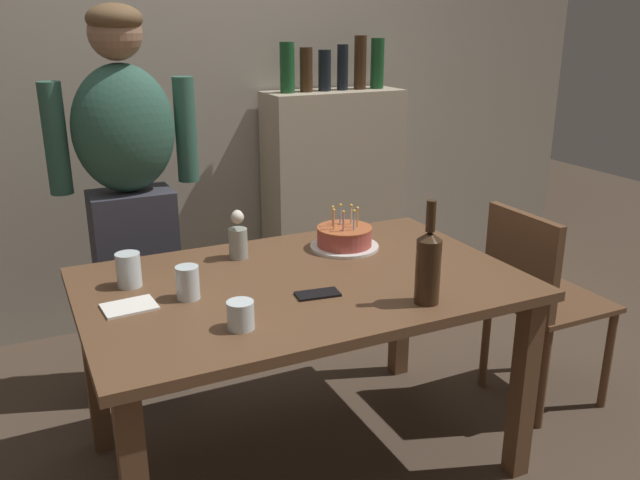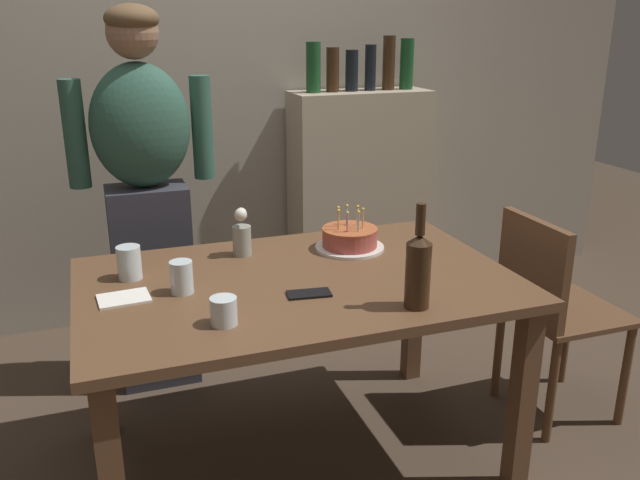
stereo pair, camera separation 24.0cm
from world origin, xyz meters
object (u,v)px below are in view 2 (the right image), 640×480
(cell_phone, at_px, (309,294))
(flower_vase, at_px, (242,234))
(dining_chair, at_px, (549,302))
(wine_bottle, at_px, (418,269))
(person_man_bearded, at_px, (147,197))
(birthday_cake, at_px, (350,239))
(water_glass_side, at_px, (224,311))
(water_glass_far, at_px, (182,277))
(water_glass_near, at_px, (129,263))
(napkin_stack, at_px, (124,298))

(cell_phone, xyz_separation_m, flower_vase, (-0.12, 0.45, 0.08))
(dining_chair, bearing_deg, flower_vase, 73.33)
(wine_bottle, relative_size, person_man_bearded, 0.20)
(wine_bottle, bearing_deg, birthday_cake, 89.20)
(cell_phone, xyz_separation_m, dining_chair, (1.06, 0.10, -0.23))
(water_glass_side, bearing_deg, water_glass_far, 106.11)
(water_glass_side, xyz_separation_m, wine_bottle, (0.60, -0.08, 0.09))
(water_glass_far, height_order, wine_bottle, wine_bottle)
(birthday_cake, height_order, flower_vase, flower_vase)
(dining_chair, bearing_deg, water_glass_side, 99.28)
(water_glass_near, xyz_separation_m, water_glass_far, (0.15, -0.19, -0.00))
(napkin_stack, bearing_deg, water_glass_far, -2.19)
(cell_phone, bearing_deg, flower_vase, 112.05)
(wine_bottle, bearing_deg, napkin_stack, 157.04)
(birthday_cake, height_order, cell_phone, birthday_cake)
(water_glass_far, bearing_deg, birthday_cake, 17.91)
(water_glass_side, distance_m, cell_phone, 0.33)
(cell_phone, xyz_separation_m, napkin_stack, (-0.58, 0.17, 0.00))
(flower_vase, bearing_deg, water_glass_near, -166.11)
(birthday_cake, xyz_separation_m, water_glass_side, (-0.61, -0.50, 0.00))
(cell_phone, relative_size, napkin_stack, 0.89)
(wine_bottle, distance_m, person_man_bearded, 1.35)
(water_glass_far, relative_size, flower_vase, 0.58)
(birthday_cake, xyz_separation_m, water_glass_far, (-0.69, -0.22, 0.01))
(water_glass_near, bearing_deg, birthday_cake, 2.28)
(water_glass_far, xyz_separation_m, flower_vase, (0.27, 0.29, 0.03))
(cell_phone, distance_m, dining_chair, 1.09)
(water_glass_near, height_order, napkin_stack, water_glass_near)
(water_glass_side, relative_size, dining_chair, 0.10)
(wine_bottle, height_order, napkin_stack, wine_bottle)
(dining_chair, bearing_deg, wine_bottle, 111.44)
(water_glass_far, distance_m, wine_bottle, 0.77)
(cell_phone, relative_size, flower_vase, 0.75)
(napkin_stack, xyz_separation_m, flower_vase, (0.46, 0.29, 0.08))
(water_glass_side, xyz_separation_m, dining_chair, (1.37, 0.22, -0.27))
(water_glass_side, bearing_deg, cell_phone, 21.87)
(cell_phone, relative_size, person_man_bearded, 0.09)
(water_glass_far, relative_size, cell_phone, 0.77)
(napkin_stack, bearing_deg, wine_bottle, -22.96)
(water_glass_near, xyz_separation_m, flower_vase, (0.42, 0.10, 0.02))
(water_glass_near, bearing_deg, dining_chair, -8.78)
(birthday_cake, distance_m, water_glass_far, 0.72)
(water_glass_near, distance_m, water_glass_side, 0.53)
(water_glass_near, xyz_separation_m, napkin_stack, (-0.04, -0.18, -0.05))
(water_glass_far, height_order, dining_chair, dining_chair)
(water_glass_side, height_order, person_man_bearded, person_man_bearded)
(cell_phone, bearing_deg, wine_bottle, -27.49)
(birthday_cake, bearing_deg, cell_phone, -128.07)
(water_glass_near, height_order, person_man_bearded, person_man_bearded)
(water_glass_far, distance_m, person_man_bearded, 0.79)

